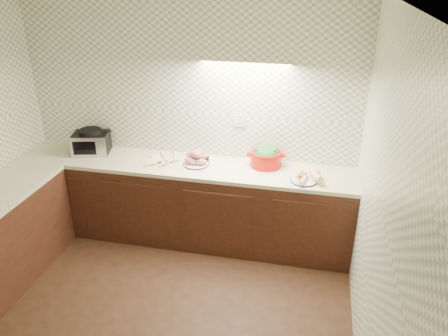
% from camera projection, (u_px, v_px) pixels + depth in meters
% --- Properties ---
extents(room, '(3.60, 3.60, 2.60)m').
position_uv_depth(room, '(111.00, 157.00, 2.95)').
color(room, black).
rests_on(room, ground).
extents(counter, '(3.60, 3.60, 0.90)m').
position_uv_depth(counter, '(91.00, 235.00, 4.19)').
color(counter, black).
rests_on(counter, ground).
extents(toaster_oven, '(0.44, 0.38, 0.27)m').
position_uv_depth(toaster_oven, '(91.00, 142.00, 4.81)').
color(toaster_oven, black).
rests_on(toaster_oven, counter).
extents(parsnip_pile, '(0.40, 0.34, 0.08)m').
position_uv_depth(parsnip_pile, '(162.00, 162.00, 4.56)').
color(parsnip_pile, beige).
rests_on(parsnip_pile, counter).
extents(sweet_potato_plate, '(0.27, 0.27, 0.16)m').
position_uv_depth(sweet_potato_plate, '(196.00, 159.00, 4.55)').
color(sweet_potato_plate, '#171E3F').
rests_on(sweet_potato_plate, counter).
extents(onion_bowl, '(0.13, 0.13, 0.09)m').
position_uv_depth(onion_bowl, '(203.00, 158.00, 4.65)').
color(onion_bowl, black).
rests_on(onion_bowl, counter).
extents(dutch_oven, '(0.40, 0.36, 0.22)m').
position_uv_depth(dutch_oven, '(266.00, 156.00, 4.50)').
color(dutch_oven, '#B50E07').
rests_on(dutch_oven, counter).
extents(veg_plate, '(0.33, 0.33, 0.12)m').
position_uv_depth(veg_plate, '(309.00, 176.00, 4.22)').
color(veg_plate, '#171E3F').
rests_on(veg_plate, counter).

